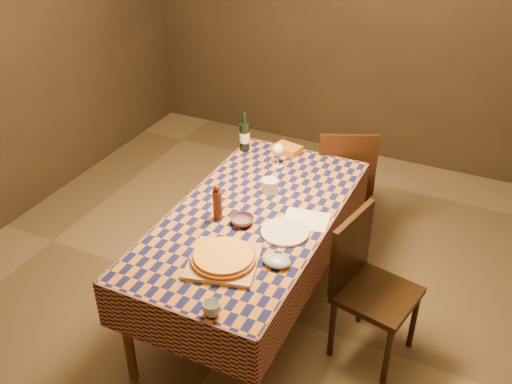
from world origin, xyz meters
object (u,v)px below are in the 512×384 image
at_px(bowl, 242,221).
at_px(white_plate, 285,232).
at_px(wine_bottle, 245,136).
at_px(chair_far, 344,176).
at_px(cutting_board, 224,261).
at_px(chair_right, 366,280).
at_px(pizza, 224,257).
at_px(dining_table, 253,224).

distance_m(bowl, white_plate, 0.27).
bearing_deg(wine_bottle, chair_far, 28.23).
height_order(cutting_board, chair_right, chair_right).
relative_size(pizza, white_plate, 1.47).
relative_size(dining_table, bowl, 13.32).
xyz_separation_m(white_plate, chair_right, (0.48, 0.09, -0.26)).
xyz_separation_m(pizza, chair_far, (0.19, 1.57, -0.29)).
bearing_deg(dining_table, wine_bottle, 119.55).
relative_size(dining_table, cutting_board, 5.04).
bearing_deg(chair_far, white_plate, -89.82).
bearing_deg(white_plate, chair_right, 10.77).
height_order(pizza, chair_far, chair_far).
bearing_deg(cutting_board, wine_bottle, 111.39).
bearing_deg(bowl, wine_bottle, 115.40).
distance_m(dining_table, bowl, 0.15).
bearing_deg(bowl, chair_far, 77.74).
bearing_deg(chair_right, bowl, -171.32).
height_order(bowl, wine_bottle, wine_bottle).
height_order(wine_bottle, chair_far, wine_bottle).
bearing_deg(white_plate, chair_far, 90.18).
distance_m(pizza, white_plate, 0.44).
height_order(wine_bottle, chair_right, wine_bottle).
bearing_deg(pizza, cutting_board, 180.00).
bearing_deg(chair_far, dining_table, -102.96).
bearing_deg(white_plate, dining_table, 159.49).
height_order(cutting_board, wine_bottle, wine_bottle).
bearing_deg(wine_bottle, dining_table, -60.45).
bearing_deg(bowl, white_plate, 4.81).
bearing_deg(dining_table, pizza, -82.63).
distance_m(pizza, wine_bottle, 1.31).
height_order(dining_table, white_plate, white_plate).
xyz_separation_m(dining_table, pizza, (0.06, -0.49, 0.12)).
bearing_deg(dining_table, chair_right, -0.24).
xyz_separation_m(dining_table, white_plate, (0.25, -0.09, 0.08)).
distance_m(wine_bottle, chair_right, 1.41).
distance_m(pizza, chair_far, 1.61).
xyz_separation_m(cutting_board, chair_right, (0.67, 0.48, -0.26)).
distance_m(cutting_board, chair_far, 1.60).
bearing_deg(cutting_board, dining_table, 97.37).
bearing_deg(bowl, cutting_board, -78.62).
bearing_deg(dining_table, cutting_board, -82.63).
relative_size(cutting_board, wine_bottle, 1.24).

